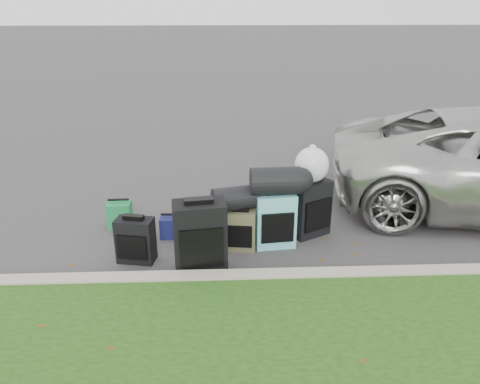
{
  "coord_description": "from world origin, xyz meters",
  "views": [
    {
      "loc": [
        -0.32,
        -5.06,
        2.68
      ],
      "look_at": [
        -0.1,
        0.2,
        0.55
      ],
      "focal_mm": 35.0,
      "sensor_mm": 36.0,
      "label": 1
    }
  ],
  "objects_px": {
    "suitcase_small_black": "(136,240)",
    "tote_navy": "(171,227)",
    "suitcase_teal": "(275,220)",
    "suitcase_large_black_right": "(310,208)",
    "suitcase_large_black_left": "(200,237)",
    "suitcase_olive": "(240,230)",
    "tote_green": "(120,215)"
  },
  "relations": [
    {
      "from": "suitcase_small_black",
      "to": "tote_navy",
      "type": "relative_size",
      "value": 1.92
    },
    {
      "from": "suitcase_teal",
      "to": "suitcase_large_black_right",
      "type": "distance_m",
      "value": 0.54
    },
    {
      "from": "suitcase_small_black",
      "to": "suitcase_large_black_left",
      "type": "relative_size",
      "value": 0.65
    },
    {
      "from": "suitcase_small_black",
      "to": "suitcase_large_black_left",
      "type": "bearing_deg",
      "value": -6.29
    },
    {
      "from": "suitcase_olive",
      "to": "tote_green",
      "type": "relative_size",
      "value": 1.44
    },
    {
      "from": "suitcase_large_black_right",
      "to": "tote_navy",
      "type": "distance_m",
      "value": 1.73
    },
    {
      "from": "suitcase_small_black",
      "to": "suitcase_teal",
      "type": "xyz_separation_m",
      "value": [
        1.57,
        0.3,
        0.08
      ]
    },
    {
      "from": "tote_green",
      "to": "suitcase_large_black_right",
      "type": "bearing_deg",
      "value": -8.79
    },
    {
      "from": "suitcase_olive",
      "to": "suitcase_small_black",
      "type": "bearing_deg",
      "value": -161.34
    },
    {
      "from": "suitcase_olive",
      "to": "tote_navy",
      "type": "xyz_separation_m",
      "value": [
        -0.84,
        0.33,
        -0.11
      ]
    },
    {
      "from": "suitcase_small_black",
      "to": "suitcase_large_black_left",
      "type": "distance_m",
      "value": 0.77
    },
    {
      "from": "suitcase_olive",
      "to": "suitcase_large_black_right",
      "type": "bearing_deg",
      "value": 29.27
    },
    {
      "from": "suitcase_large_black_left",
      "to": "suitcase_large_black_right",
      "type": "xyz_separation_m",
      "value": [
        1.32,
        0.79,
        -0.04
      ]
    },
    {
      "from": "suitcase_small_black",
      "to": "suitcase_teal",
      "type": "bearing_deg",
      "value": 21.47
    },
    {
      "from": "tote_green",
      "to": "suitcase_teal",
      "type": "bearing_deg",
      "value": -18.21
    },
    {
      "from": "tote_navy",
      "to": "suitcase_small_black",
      "type": "bearing_deg",
      "value": -118.43
    },
    {
      "from": "suitcase_olive",
      "to": "tote_navy",
      "type": "relative_size",
      "value": 1.82
    },
    {
      "from": "suitcase_large_black_left",
      "to": "suitcase_olive",
      "type": "xyz_separation_m",
      "value": [
        0.45,
        0.45,
        -0.15
      ]
    },
    {
      "from": "suitcase_small_black",
      "to": "suitcase_large_black_right",
      "type": "distance_m",
      "value": 2.12
    },
    {
      "from": "suitcase_large_black_right",
      "to": "suitcase_olive",
      "type": "bearing_deg",
      "value": 172.25
    },
    {
      "from": "tote_navy",
      "to": "suitcase_large_black_left",
      "type": "bearing_deg",
      "value": -61.19
    },
    {
      "from": "suitcase_large_black_left",
      "to": "suitcase_large_black_right",
      "type": "height_order",
      "value": "suitcase_large_black_left"
    },
    {
      "from": "tote_navy",
      "to": "suitcase_olive",
      "type": "bearing_deg",
      "value": -19.58
    },
    {
      "from": "suitcase_teal",
      "to": "suitcase_large_black_right",
      "type": "xyz_separation_m",
      "value": [
        0.46,
        0.27,
        0.02
      ]
    },
    {
      "from": "suitcase_olive",
      "to": "suitcase_teal",
      "type": "relative_size",
      "value": 0.73
    },
    {
      "from": "suitcase_small_black",
      "to": "suitcase_large_black_right",
      "type": "bearing_deg",
      "value": 26.4
    },
    {
      "from": "suitcase_small_black",
      "to": "suitcase_olive",
      "type": "bearing_deg",
      "value": 21.73
    },
    {
      "from": "suitcase_large_black_left",
      "to": "suitcase_olive",
      "type": "height_order",
      "value": "suitcase_large_black_left"
    },
    {
      "from": "suitcase_small_black",
      "to": "tote_green",
      "type": "bearing_deg",
      "value": 122.59
    },
    {
      "from": "suitcase_small_black",
      "to": "tote_green",
      "type": "xyz_separation_m",
      "value": [
        -0.35,
        0.88,
        -0.09
      ]
    },
    {
      "from": "suitcase_olive",
      "to": "suitcase_large_black_right",
      "type": "relative_size",
      "value": 0.69
    },
    {
      "from": "suitcase_olive",
      "to": "tote_green",
      "type": "distance_m",
      "value": 1.65
    }
  ]
}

